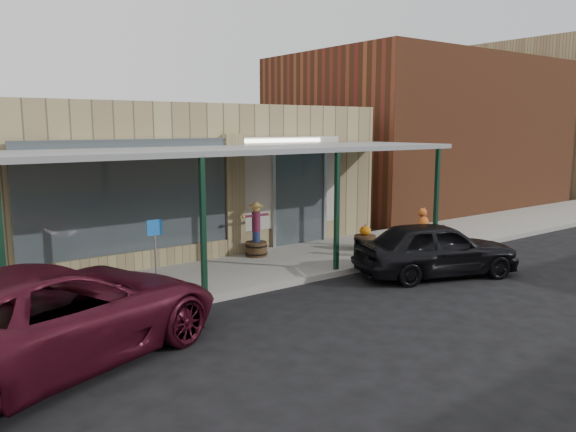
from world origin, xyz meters
TOP-DOWN VIEW (x-y plane):
  - ground at (0.00, 0.00)m, footprint 120.00×120.00m
  - sidewalk at (0.00, 3.60)m, footprint 40.00×3.20m
  - storefront at (-0.00, 8.16)m, footprint 12.00×6.25m
  - awning at (0.00, 3.56)m, footprint 12.00×3.00m
  - block_buildings_near at (2.01, 9.20)m, footprint 61.00×8.00m
  - barrel_scarecrow at (1.04, 4.52)m, footprint 0.90×0.68m
  - barrel_pumpkin at (3.94, 3.34)m, footprint 0.66×0.66m
  - handicap_sign at (-2.55, 2.84)m, footprint 0.32×0.04m
  - parked_sedan at (3.71, 0.68)m, footprint 4.27×2.87m
  - car_maroon at (-5.11, 0.81)m, footprint 6.17×4.40m

SIDE VIEW (x-z plane):
  - ground at x=0.00m, z-range 0.00..0.00m
  - sidewalk at x=0.00m, z-range 0.00..0.15m
  - barrel_pumpkin at x=3.94m, z-range 0.04..0.77m
  - barrel_scarecrow at x=1.04m, z-range -0.09..1.39m
  - parked_sedan at x=3.71m, z-range -0.08..1.44m
  - car_maroon at x=-5.11m, z-range 0.00..1.56m
  - handicap_sign at x=-2.55m, z-range 0.38..1.94m
  - storefront at x=0.00m, z-range -0.01..4.19m
  - awning at x=0.00m, z-range 1.49..4.53m
  - block_buildings_near at x=2.01m, z-range -0.23..7.77m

